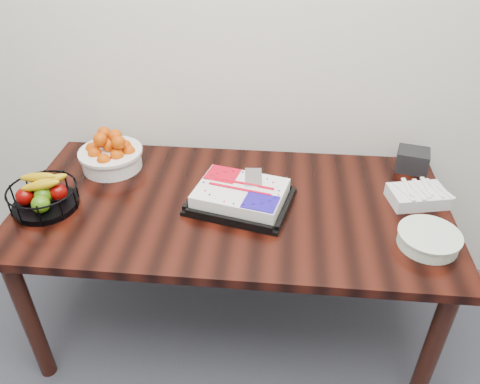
# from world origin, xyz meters

# --- Properties ---
(table) EXTENTS (1.80, 0.90, 0.75)m
(table) POSITION_xyz_m (0.00, 2.00, 0.66)
(table) COLOR black
(table) RESTS_ON ground
(cake_tray) EXTENTS (0.47, 0.41, 0.08)m
(cake_tray) POSITION_xyz_m (0.03, 2.00, 0.79)
(cake_tray) COLOR black
(cake_tray) RESTS_ON table
(tangerine_bowl) EXTENTS (0.29, 0.29, 0.19)m
(tangerine_bowl) POSITION_xyz_m (-0.59, 2.23, 0.83)
(tangerine_bowl) COLOR white
(tangerine_bowl) RESTS_ON table
(fruit_basket) EXTENTS (0.28, 0.28, 0.15)m
(fruit_basket) POSITION_xyz_m (-0.77, 1.90, 0.81)
(fruit_basket) COLOR black
(fruit_basket) RESTS_ON table
(plate_stack) EXTENTS (0.23, 0.23, 0.06)m
(plate_stack) POSITION_xyz_m (0.75, 1.80, 0.78)
(plate_stack) COLOR white
(plate_stack) RESTS_ON table
(fork_bag) EXTENTS (0.26, 0.19, 0.07)m
(fork_bag) POSITION_xyz_m (0.77, 2.08, 0.78)
(fork_bag) COLOR silver
(fork_bag) RESTS_ON table
(napkin_box) EXTENTS (0.16, 0.15, 0.10)m
(napkin_box) POSITION_xyz_m (0.80, 2.34, 0.80)
(napkin_box) COLOR black
(napkin_box) RESTS_ON table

